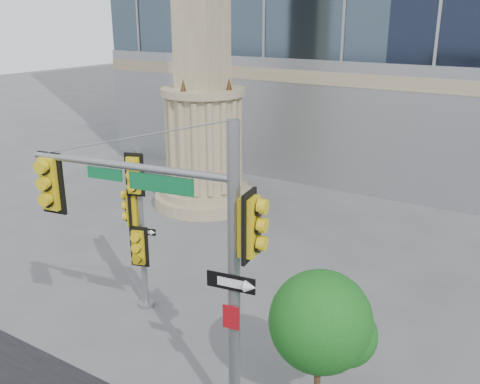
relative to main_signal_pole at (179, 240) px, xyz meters
The scene contains 5 objects.
ground 4.45m from the main_signal_pole, 126.21° to the left, with size 120.00×120.00×0.00m, color #545456.
monument 13.01m from the main_signal_pole, 124.10° to the left, with size 4.40×4.40×16.60m.
main_signal_pole is the anchor object (origin of this frame).
secondary_signal_pole 4.58m from the main_signal_pole, 143.91° to the left, with size 0.88×0.63×4.67m.
street_tree 3.31m from the main_signal_pole, 28.01° to the left, with size 2.12×2.07×3.30m.
Camera 1 is at (7.25, -8.98, 8.05)m, focal length 40.00 mm.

